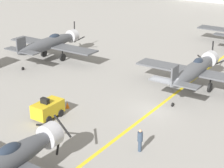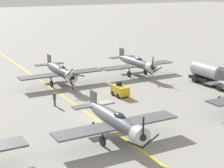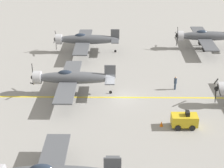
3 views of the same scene
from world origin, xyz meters
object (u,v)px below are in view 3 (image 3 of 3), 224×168
airplane_mid_center (72,78)px  tow_tractor (184,120)px  airplane_near_right (206,36)px  ground_crew_walking (175,82)px  traffic_cone (161,124)px  airplane_mid_right (85,40)px

airplane_mid_center → tow_tractor: size_ratio=4.62×
airplane_near_right → tow_tractor: 24.70m
tow_tractor → ground_crew_walking: tow_tractor is taller
airplane_near_right → airplane_mid_center: bearing=130.4°
ground_crew_walking → traffic_cone: ground_crew_walking is taller
airplane_mid_center → tow_tractor: 14.26m
airplane_mid_right → ground_crew_walking: 17.63m
airplane_mid_center → tow_tractor: bearing=-103.8°
tow_tractor → ground_crew_walking: (8.71, -0.31, 0.12)m
airplane_mid_right → tow_tractor: (-21.68, -11.58, -1.22)m
tow_tractor → ground_crew_walking: 8.71m
ground_crew_walking → traffic_cone: size_ratio=3.05×
airplane_mid_center → traffic_cone: airplane_mid_center is taller
ground_crew_walking → airplane_mid_center: bearing=95.7°
airplane_near_right → ground_crew_walking: size_ratio=7.15×
tow_tractor → traffic_cone: (0.11, 2.26, -0.52)m
airplane_mid_right → airplane_near_right: (1.94, -18.70, -0.00)m
tow_tractor → traffic_cone: bearing=87.1°
airplane_mid_right → ground_crew_walking: bearing=-139.6°
airplane_mid_center → airplane_near_right: 25.11m
airplane_mid_right → ground_crew_walking: (-12.98, -11.89, -1.10)m
airplane_near_right → airplane_mid_right: bearing=96.3°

